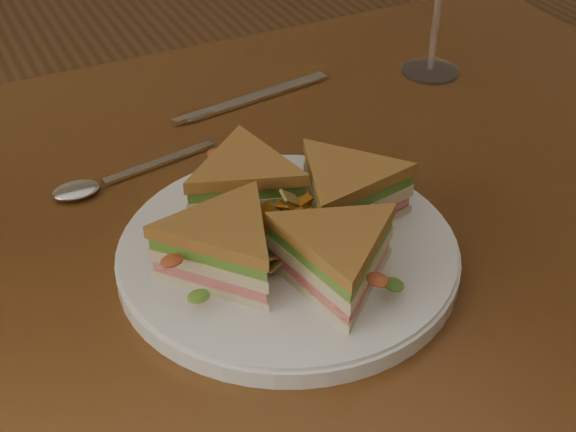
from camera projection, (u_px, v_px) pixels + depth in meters
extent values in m
cube|color=#3B200D|center=(256.00, 235.00, 0.78)|extent=(1.20, 0.80, 0.04)
cylinder|color=#361F10|center=(455.00, 217.00, 1.44)|extent=(0.06, 0.06, 0.71)
cylinder|color=silver|center=(288.00, 254.00, 0.71)|extent=(0.30, 0.30, 0.02)
cube|color=silver|center=(160.00, 163.00, 0.85)|extent=(0.13, 0.03, 0.00)
ellipsoid|color=silver|center=(76.00, 191.00, 0.80)|extent=(0.05, 0.03, 0.01)
cube|color=silver|center=(258.00, 97.00, 0.97)|extent=(0.20, 0.05, 0.00)
cube|color=silver|center=(193.00, 118.00, 0.93)|extent=(0.05, 0.02, 0.00)
cylinder|color=white|center=(430.00, 71.00, 1.03)|extent=(0.07, 0.07, 0.00)
cylinder|color=white|center=(435.00, 30.00, 0.99)|extent=(0.01, 0.01, 0.11)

